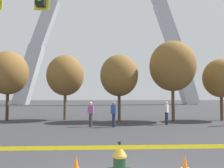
% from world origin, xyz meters
% --- Properties ---
extents(fire_hydrant, '(0.46, 0.48, 0.99)m').
position_xyz_m(fire_hydrant, '(-0.01, -0.57, 0.47)').
color(fire_hydrant, black).
rests_on(fire_hydrant, ground).
extents(caution_tape_barrier, '(6.35, 0.16, 0.99)m').
position_xyz_m(caution_tape_barrier, '(0.28, -0.73, 0.70)').
color(caution_tape_barrier, '#232326').
rests_on(caution_tape_barrier, ground).
extents(monument_arch, '(44.86, 3.24, 43.46)m').
position_xyz_m(monument_arch, '(0.00, 49.97, 18.85)').
color(monument_arch, '#B2B5BC').
rests_on(monument_arch, ground).
extents(tree_far_left, '(3.21, 3.21, 5.62)m').
position_xyz_m(tree_far_left, '(-8.21, 13.19, 3.84)').
color(tree_far_left, '#473323').
rests_on(tree_far_left, ground).
extents(tree_left_mid, '(3.08, 3.08, 5.40)m').
position_xyz_m(tree_left_mid, '(-3.65, 13.58, 3.69)').
color(tree_left_mid, brown).
rests_on(tree_left_mid, ground).
extents(tree_center_left, '(3.00, 3.00, 5.25)m').
position_xyz_m(tree_center_left, '(0.78, 12.49, 3.59)').
color(tree_center_left, brown).
rests_on(tree_center_left, ground).
extents(tree_center_right, '(3.62, 3.62, 6.34)m').
position_xyz_m(tree_center_right, '(5.00, 12.31, 4.34)').
color(tree_center_right, brown).
rests_on(tree_center_right, ground).
extents(tree_right_mid, '(2.86, 2.86, 5.01)m').
position_xyz_m(tree_right_mid, '(9.11, 12.80, 3.43)').
color(tree_right_mid, brown).
rests_on(tree_right_mid, ground).
extents(pedestrian_walking_left, '(0.39, 0.33, 1.59)m').
position_xyz_m(pedestrian_walking_left, '(0.23, 9.06, 0.82)').
color(pedestrian_walking_left, '#232847').
rests_on(pedestrian_walking_left, ground).
extents(pedestrian_standing_center, '(0.36, 0.23, 1.59)m').
position_xyz_m(pedestrian_standing_center, '(-1.25, 9.32, 0.82)').
color(pedestrian_standing_center, '#38383D').
rests_on(pedestrian_standing_center, ground).
extents(pedestrian_walking_right, '(0.36, 0.39, 1.59)m').
position_xyz_m(pedestrian_walking_right, '(3.90, 10.19, 0.82)').
color(pedestrian_walking_right, '#232847').
rests_on(pedestrian_walking_right, ground).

